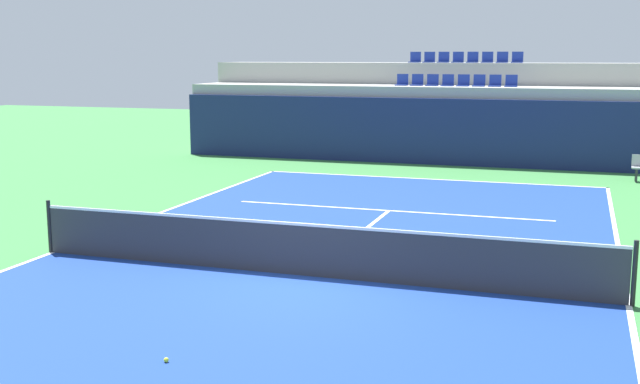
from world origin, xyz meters
TOP-DOWN VIEW (x-y plane):
  - ground_plane at (0.00, 0.00)m, footprint 80.00×80.00m
  - court_surface at (0.00, 0.00)m, footprint 11.00×24.00m
  - baseline_far at (0.00, 11.95)m, footprint 11.00×0.10m
  - sideline_left at (-5.45, 0.00)m, footprint 0.10×24.00m
  - sideline_right at (5.45, 0.00)m, footprint 0.10×24.00m
  - service_line_far at (0.00, 6.40)m, footprint 8.26×0.10m
  - centre_service_line at (0.00, 3.20)m, footprint 0.10×6.40m
  - back_wall at (0.00, 15.56)m, footprint 20.80×0.30m
  - stands_tier_lower at (0.00, 16.91)m, footprint 20.80×2.40m
  - stands_tier_upper at (0.00, 19.31)m, footprint 20.80×2.40m
  - seating_row_lower at (-0.00, 17.01)m, footprint 4.55×0.44m
  - seating_row_upper at (-0.00, 19.41)m, footprint 4.55×0.44m
  - tennis_net at (0.00, 0.00)m, footprint 11.08×0.08m
  - tennis_ball_0 at (-0.38, -4.42)m, footprint 0.07×0.07m

SIDE VIEW (x-z plane):
  - ground_plane at x=0.00m, z-range 0.00..0.00m
  - court_surface at x=0.00m, z-range 0.00..0.01m
  - baseline_far at x=0.00m, z-range 0.01..0.01m
  - sideline_left at x=-5.45m, z-range 0.01..0.01m
  - sideline_right at x=5.45m, z-range 0.01..0.01m
  - service_line_far at x=0.00m, z-range 0.01..0.01m
  - centre_service_line at x=0.00m, z-range 0.01..0.01m
  - tennis_ball_0 at x=-0.38m, z-range 0.01..0.08m
  - tennis_net at x=0.00m, z-range -0.03..1.04m
  - back_wall at x=0.00m, z-range 0.00..2.42m
  - stands_tier_lower at x=0.00m, z-range 0.00..2.82m
  - stands_tier_upper at x=0.00m, z-range 0.00..3.67m
  - seating_row_lower at x=0.00m, z-range 2.72..3.16m
  - seating_row_upper at x=0.00m, z-range 3.58..4.02m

